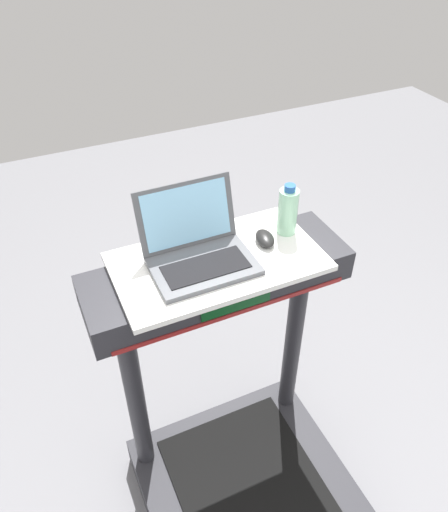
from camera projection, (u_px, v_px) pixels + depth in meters
name	position (u px, v px, depth m)	size (l,w,h in m)	color
desk_board	(218.00, 262.00, 1.62)	(0.68, 0.38, 0.02)	white
laptop	(198.00, 249.00, 1.58)	(0.33, 0.28, 0.23)	#515459
computer_mouse	(265.00, 238.00, 1.68)	(0.06, 0.10, 0.03)	black
water_bottle	(288.00, 211.00, 1.68)	(0.07, 0.07, 0.19)	#9EDBB2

